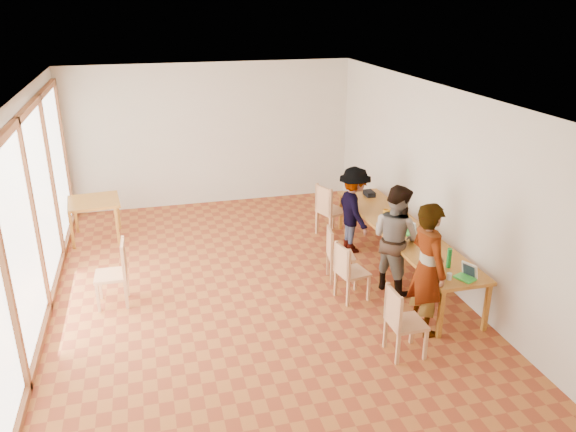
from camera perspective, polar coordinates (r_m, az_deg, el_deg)
name	(u,v)px	position (r m, az deg, el deg)	size (l,w,h in m)	color
ground	(249,285)	(8.89, -3.94, -7.05)	(8.00, 8.00, 0.00)	#A55927
wall_back	(212,135)	(12.09, -7.74, 8.16)	(6.00, 0.10, 3.00)	beige
wall_front	(336,349)	(4.80, 4.93, -13.32)	(6.00, 0.10, 3.00)	beige
wall_right	(432,180)	(9.27, 14.38, 3.59)	(0.10, 8.00, 3.00)	beige
window_wall	(31,214)	(8.32, -24.64, 0.23)	(0.10, 8.00, 3.00)	white
ceiling	(244,91)	(7.92, -4.50, 12.55)	(6.00, 8.00, 0.04)	white
communal_table	(402,231)	(9.23, 11.51, -1.53)	(0.80, 4.00, 0.75)	#BD7C2A
side_table	(94,204)	(10.90, -19.12, 1.12)	(0.90, 0.90, 0.75)	#BD7C2A
chair_near	(400,315)	(7.14, 11.29, -9.86)	(0.43, 0.43, 0.50)	tan
chair_mid	(347,266)	(8.29, 6.05, -5.12)	(0.49, 0.49, 0.47)	tan
chair_far	(335,249)	(8.85, 4.82, -3.36)	(0.46, 0.46, 0.46)	tan
chair_empty	(328,206)	(10.44, 4.07, 1.07)	(0.60, 0.60, 0.53)	tan
chair_spare	(117,266)	(8.49, -16.94, -4.92)	(0.46, 0.46, 0.52)	tan
person_near	(427,269)	(7.58, 13.97, -5.22)	(0.67, 0.44, 1.83)	gray
person_mid	(395,238)	(8.60, 10.86, -2.22)	(0.81, 0.63, 1.68)	gray
person_far	(354,210)	(9.83, 6.71, 0.62)	(0.99, 0.57, 1.53)	gray
laptop_near	(467,274)	(7.82, 17.73, -5.64)	(0.29, 0.31, 0.21)	#42DA4A
laptop_mid	(410,230)	(9.04, 12.26, -1.37)	(0.23, 0.26, 0.20)	#42DA4A
laptop_far	(397,217)	(9.52, 10.97, -0.06)	(0.29, 0.31, 0.23)	#42DA4A
yellow_mug	(386,212)	(9.72, 9.95, 0.38)	(0.12, 0.12, 0.09)	orange
green_bottle	(449,258)	(8.01, 16.05, -4.12)	(0.07, 0.07, 0.28)	#167228
clear_glass	(449,276)	(7.72, 16.06, -5.91)	(0.07, 0.07, 0.09)	silver
condiment_cup	(435,274)	(7.77, 14.70, -5.71)	(0.08, 0.08, 0.06)	white
pink_phone	(414,238)	(8.85, 12.66, -2.24)	(0.05, 0.10, 0.01)	#D04780
black_pouch	(369,193)	(10.61, 8.26, 2.28)	(0.16, 0.26, 0.09)	black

